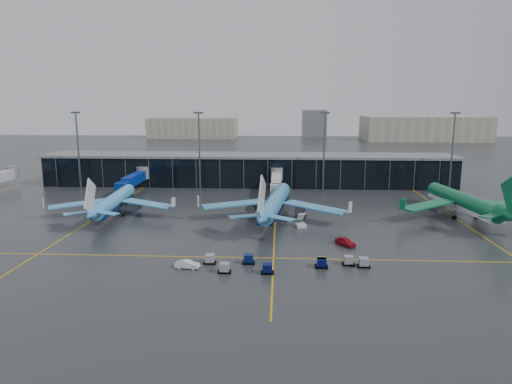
{
  "coord_description": "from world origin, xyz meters",
  "views": [
    {
      "loc": [
        10.98,
        -95.74,
        28.45
      ],
      "look_at": [
        5.0,
        18.0,
        6.0
      ],
      "focal_mm": 32.0,
      "sensor_mm": 36.0,
      "label": 1
    }
  ],
  "objects_px": {
    "airliner_aer_lingus": "(463,192)",
    "mobile_airstair": "(300,223)",
    "baggage_carts": "(288,263)",
    "service_van_white": "(187,264)",
    "airliner_klm_near": "(275,193)",
    "airliner_arkefly": "(114,193)",
    "service_van_red": "(345,242)"
  },
  "relations": [
    {
      "from": "airliner_arkefly",
      "to": "airliner_klm_near",
      "type": "height_order",
      "value": "airliner_klm_near"
    },
    {
      "from": "airliner_arkefly",
      "to": "baggage_carts",
      "type": "relative_size",
      "value": 1.29
    },
    {
      "from": "airliner_aer_lingus",
      "to": "baggage_carts",
      "type": "xyz_separation_m",
      "value": [
        -44.31,
        -38.4,
        -5.74
      ]
    },
    {
      "from": "service_van_white",
      "to": "airliner_aer_lingus",
      "type": "bearing_deg",
      "value": -52.78
    },
    {
      "from": "airliner_arkefly",
      "to": "airliner_klm_near",
      "type": "distance_m",
      "value": 41.26
    },
    {
      "from": "airliner_aer_lingus",
      "to": "service_van_white",
      "type": "bearing_deg",
      "value": -154.95
    },
    {
      "from": "baggage_carts",
      "to": "airliner_aer_lingus",
      "type": "bearing_deg",
      "value": 40.92
    },
    {
      "from": "airliner_klm_near",
      "to": "mobile_airstair",
      "type": "relative_size",
      "value": 11.93
    },
    {
      "from": "service_van_white",
      "to": "baggage_carts",
      "type": "bearing_deg",
      "value": -81.43
    },
    {
      "from": "airliner_arkefly",
      "to": "mobile_airstair",
      "type": "xyz_separation_m",
      "value": [
        47.22,
        -8.91,
        -5.06
      ]
    },
    {
      "from": "airliner_klm_near",
      "to": "service_van_red",
      "type": "bearing_deg",
      "value": -47.8
    },
    {
      "from": "baggage_carts",
      "to": "service_van_red",
      "type": "relative_size",
      "value": 6.19
    },
    {
      "from": "airliner_aer_lingus",
      "to": "mobile_airstair",
      "type": "distance_m",
      "value": 42.95
    },
    {
      "from": "baggage_carts",
      "to": "service_van_white",
      "type": "xyz_separation_m",
      "value": [
        -17.63,
        -1.22,
        -0.05
      ]
    },
    {
      "from": "airliner_arkefly",
      "to": "airliner_klm_near",
      "type": "xyz_separation_m",
      "value": [
        41.21,
        -1.87,
        0.79
      ]
    },
    {
      "from": "airliner_aer_lingus",
      "to": "baggage_carts",
      "type": "distance_m",
      "value": 58.91
    },
    {
      "from": "airliner_arkefly",
      "to": "baggage_carts",
      "type": "bearing_deg",
      "value": -43.04
    },
    {
      "from": "mobile_airstair",
      "to": "airliner_arkefly",
      "type": "bearing_deg",
      "value": 156.39
    },
    {
      "from": "airliner_klm_near",
      "to": "baggage_carts",
      "type": "relative_size",
      "value": 1.46
    },
    {
      "from": "airliner_klm_near",
      "to": "service_van_red",
      "type": "xyz_separation_m",
      "value": [
        14.49,
        -20.95,
        -5.81
      ]
    },
    {
      "from": "baggage_carts",
      "to": "service_van_red",
      "type": "height_order",
      "value": "baggage_carts"
    },
    {
      "from": "airliner_klm_near",
      "to": "mobile_airstair",
      "type": "xyz_separation_m",
      "value": [
        6.01,
        -7.04,
        -5.85
      ]
    },
    {
      "from": "airliner_arkefly",
      "to": "service_van_white",
      "type": "height_order",
      "value": "airliner_arkefly"
    },
    {
      "from": "service_van_white",
      "to": "airliner_klm_near",
      "type": "bearing_deg",
      "value": -18.24
    },
    {
      "from": "mobile_airstair",
      "to": "service_van_red",
      "type": "relative_size",
      "value": 0.76
    },
    {
      "from": "airliner_klm_near",
      "to": "airliner_aer_lingus",
      "type": "height_order",
      "value": "airliner_klm_near"
    },
    {
      "from": "airliner_aer_lingus",
      "to": "baggage_carts",
      "type": "height_order",
      "value": "airliner_aer_lingus"
    },
    {
      "from": "baggage_carts",
      "to": "service_van_red",
      "type": "bearing_deg",
      "value": 48.27
    },
    {
      "from": "airliner_klm_near",
      "to": "airliner_aer_lingus",
      "type": "bearing_deg",
      "value": 12.73
    },
    {
      "from": "airliner_klm_near",
      "to": "mobile_airstair",
      "type": "distance_m",
      "value": 10.95
    },
    {
      "from": "airliner_klm_near",
      "to": "baggage_carts",
      "type": "distance_m",
      "value": 34.73
    },
    {
      "from": "airliner_arkefly",
      "to": "mobile_airstair",
      "type": "bearing_deg",
      "value": -14.41
    }
  ]
}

